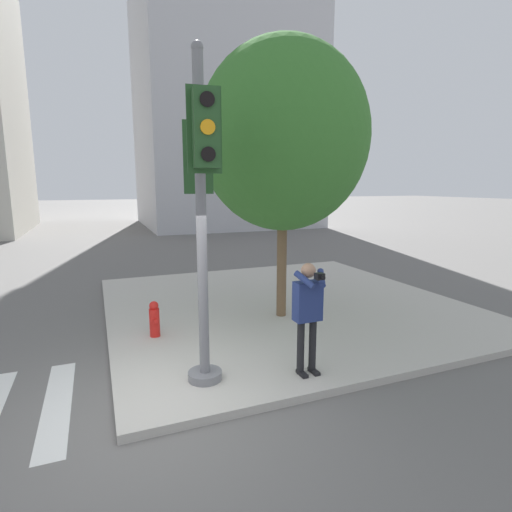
{
  "coord_description": "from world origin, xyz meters",
  "views": [
    {
      "loc": [
        -0.56,
        -4.84,
        2.9
      ],
      "look_at": [
        1.63,
        0.6,
        1.85
      ],
      "focal_mm": 28.0,
      "sensor_mm": 36.0,
      "label": 1
    }
  ],
  "objects_px": {
    "street_tree": "(283,137)",
    "fire_hydrant": "(154,319)",
    "traffic_signal_pole": "(202,194)",
    "person_photographer": "(308,308)"
  },
  "relations": [
    {
      "from": "person_photographer",
      "to": "street_tree",
      "type": "xyz_separation_m",
      "value": [
        0.81,
        2.57,
        2.71
      ]
    },
    {
      "from": "traffic_signal_pole",
      "to": "person_photographer",
      "type": "height_order",
      "value": "traffic_signal_pole"
    },
    {
      "from": "fire_hydrant",
      "to": "street_tree",
      "type": "bearing_deg",
      "value": 4.76
    },
    {
      "from": "person_photographer",
      "to": "fire_hydrant",
      "type": "relative_size",
      "value": 2.49
    },
    {
      "from": "street_tree",
      "to": "traffic_signal_pole",
      "type": "bearing_deg",
      "value": -135.69
    },
    {
      "from": "traffic_signal_pole",
      "to": "person_photographer",
      "type": "xyz_separation_m",
      "value": [
        1.45,
        -0.37,
        -1.65
      ]
    },
    {
      "from": "traffic_signal_pole",
      "to": "street_tree",
      "type": "bearing_deg",
      "value": 44.31
    },
    {
      "from": "person_photographer",
      "to": "fire_hydrant",
      "type": "bearing_deg",
      "value": 128.89
    },
    {
      "from": "street_tree",
      "to": "fire_hydrant",
      "type": "height_order",
      "value": "street_tree"
    },
    {
      "from": "person_photographer",
      "to": "fire_hydrant",
      "type": "xyz_separation_m",
      "value": [
        -1.9,
        2.35,
        -0.68
      ]
    }
  ]
}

